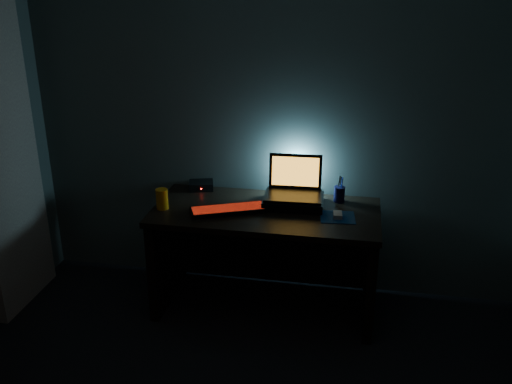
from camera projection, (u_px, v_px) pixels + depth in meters
room at (195, 257)px, 2.11m from camera, size 3.50×4.00×2.50m
desk at (267, 241)px, 3.92m from camera, size 1.50×0.70×0.75m
curtain at (4, 147)px, 3.73m from camera, size 0.06×0.65×2.30m
riser at (293, 201)px, 3.84m from camera, size 0.41×0.32×0.06m
laptop at (294, 186)px, 3.85m from camera, size 0.39×0.30×0.26m
keyboard at (228, 210)px, 3.74m from camera, size 0.52×0.34×0.03m
mousepad at (338, 217)px, 3.66m from camera, size 0.24×0.22×0.00m
mouse at (338, 215)px, 3.65m from camera, size 0.06×0.09×0.03m
pen_cup at (339, 194)px, 3.89m from camera, size 0.09×0.09×0.11m
juice_glass at (162, 199)px, 3.77m from camera, size 0.10×0.10×0.14m
router at (201, 185)px, 4.12m from camera, size 0.20×0.18×0.06m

